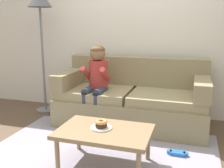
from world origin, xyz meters
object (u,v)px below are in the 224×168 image
person_child (97,78)px  toy_controller (177,154)px  donut (101,125)px  couch (132,101)px  floor_lamp (40,10)px  coffee_table (104,134)px

person_child → toy_controller: size_ratio=4.87×
person_child → donut: bearing=-66.8°
couch → floor_lamp: floor_lamp is taller
coffee_table → toy_controller: (0.68, 0.42, -0.32)m
couch → person_child: bearing=-155.5°
donut → floor_lamp: (-1.43, 1.29, 1.18)m
couch → coffee_table: size_ratio=2.24×
coffee_table → floor_lamp: bearing=138.2°
floor_lamp → couch: bearing=-4.8°
coffee_table → person_child: 1.14m
coffee_table → donut: 0.09m
couch → donut: couch is taller
coffee_table → toy_controller: bearing=31.8°
donut → floor_lamp: size_ratio=0.06×
couch → donut: 1.17m
coffee_table → floor_lamp: (-1.47, 1.32, 1.25)m
person_child → couch: bearing=24.5°
person_child → toy_controller: 1.42m
donut → toy_controller: size_ratio=0.53×
couch → floor_lamp: (-1.46, 0.12, 1.25)m
couch → coffee_table: bearing=-89.6°
coffee_table → person_child: (-0.46, 0.99, 0.33)m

